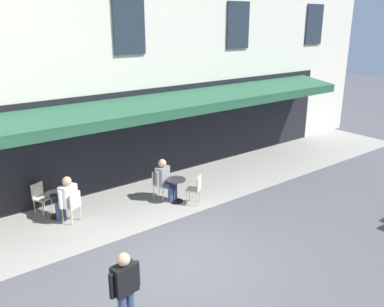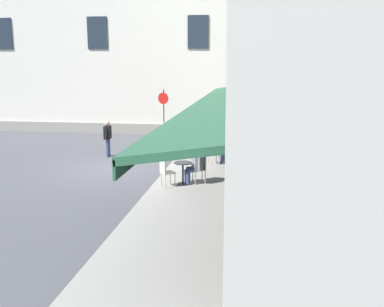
{
  "view_description": "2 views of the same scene",
  "coord_description": "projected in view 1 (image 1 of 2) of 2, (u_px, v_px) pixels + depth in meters",
  "views": [
    {
      "loc": [
        4.89,
        6.68,
        5.38
      ],
      "look_at": [
        -3.34,
        -3.93,
        0.98
      ],
      "focal_mm": 38.12,
      "sensor_mm": 36.0,
      "label": 1
    },
    {
      "loc": [
        -15.91,
        -5.13,
        4.02
      ],
      "look_at": [
        -3.34,
        -3.31,
        1.37
      ],
      "focal_mm": 41.7,
      "sensor_mm": 36.0,
      "label": 2
    }
  ],
  "objects": [
    {
      "name": "seated_patron_in_white",
      "position": [
        66.0,
        197.0,
        11.29
      ],
      "size": [
        0.64,
        0.66,
        1.33
      ],
      "color": "navy",
      "rests_on": "ground_plane"
    },
    {
      "name": "cafe_chair_cream_by_window",
      "position": [
        159.0,
        182.0,
        12.81
      ],
      "size": [
        0.53,
        0.53,
        0.91
      ],
      "color": "beige",
      "rests_on": "ground_plane"
    },
    {
      "name": "cafe_chair_cream_back_row",
      "position": [
        40.0,
        195.0,
        11.81
      ],
      "size": [
        0.53,
        0.53,
        0.91
      ],
      "color": "beige",
      "rests_on": "ground_plane"
    },
    {
      "name": "seated_companion_in_grey",
      "position": [
        165.0,
        178.0,
        12.66
      ],
      "size": [
        0.62,
        0.64,
        1.32
      ],
      "color": "navy",
      "rests_on": "ground_plane"
    },
    {
      "name": "cafe_table_mid_terrace",
      "position": [
        56.0,
        202.0,
        11.53
      ],
      "size": [
        0.6,
        0.6,
        0.75
      ],
      "color": "black",
      "rests_on": "ground_plane"
    },
    {
      "name": "sidewalk_cafe_terrace",
      "position": [
        200.0,
        185.0,
        13.98
      ],
      "size": [
        20.5,
        3.2,
        0.01
      ],
      "primitive_type": "cube",
      "color": "gray",
      "rests_on": "ground_plane"
    },
    {
      "name": "ground_plane",
      "position": [
        182.0,
        262.0,
        9.54
      ],
      "size": [
        70.0,
        70.0,
        0.0
      ],
      "primitive_type": "plane",
      "color": "#4C4C51"
    },
    {
      "name": "cafe_table_near_entrance",
      "position": [
        176.0,
        187.0,
        12.54
      ],
      "size": [
        0.6,
        0.6,
        0.75
      ],
      "color": "black",
      "rests_on": "ground_plane"
    },
    {
      "name": "cafe_chair_cream_corner_right",
      "position": [
        196.0,
        187.0,
        12.37
      ],
      "size": [
        0.56,
        0.56,
        0.91
      ],
      "color": "beige",
      "rests_on": "ground_plane"
    },
    {
      "name": "cafe_chair_cream_corner_left",
      "position": [
        73.0,
        204.0,
        11.24
      ],
      "size": [
        0.53,
        0.53,
        0.91
      ],
      "color": "beige",
      "rests_on": "ground_plane"
    },
    {
      "name": "walking_pedestrian_in_black",
      "position": [
        125.0,
        285.0,
        7.23
      ],
      "size": [
        0.64,
        0.3,
        1.55
      ],
      "color": "navy",
      "rests_on": "ground_plane"
    }
  ]
}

